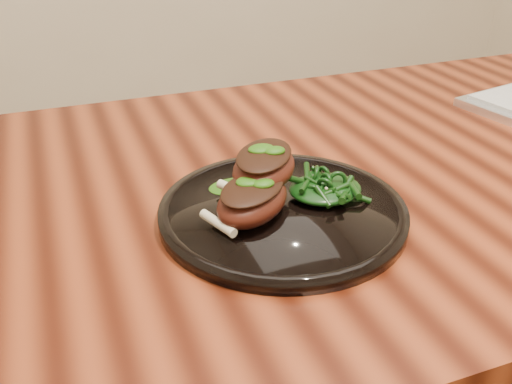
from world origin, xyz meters
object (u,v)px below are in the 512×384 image
plate (283,211)px  greens_heap (325,185)px  lamb_chop_front (252,198)px  desk (385,203)px

plate → greens_heap: greens_heap is taller
plate → greens_heap: 0.06m
plate → lamb_chop_front: bearing=-165.8°
desk → greens_heap: bearing=-148.1°
plate → lamb_chop_front: size_ratio=2.30×
lamb_chop_front → plate: bearing=14.2°
lamb_chop_front → greens_heap: lamb_chop_front is taller
plate → greens_heap: (0.06, 0.01, 0.02)m
lamb_chop_front → greens_heap: bearing=9.1°
lamb_chop_front → greens_heap: size_ratio=1.42×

